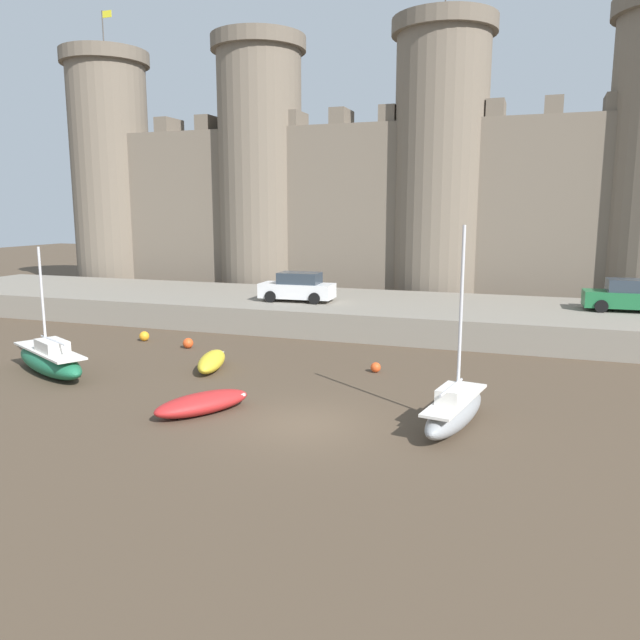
{
  "coord_description": "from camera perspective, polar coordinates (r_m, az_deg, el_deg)",
  "views": [
    {
      "loc": [
        6.43,
        -16.98,
        6.48
      ],
      "look_at": [
        -0.9,
        4.11,
        2.5
      ],
      "focal_mm": 35.0,
      "sensor_mm": 36.0,
      "label": 1
    }
  ],
  "objects": [
    {
      "name": "car_quay_centre_west",
      "position": [
        35.01,
        26.33,
        1.99
      ],
      "size": [
        4.17,
        2.02,
        1.62
      ],
      "color": "#1E6638",
      "rests_on": "quay_road"
    },
    {
      "name": "ground_plane",
      "position": [
        19.28,
        -1.5,
        -9.54
      ],
      "size": [
        160.0,
        160.0,
        0.0
      ],
      "primitive_type": "plane",
      "color": "#4C3D2D"
    },
    {
      "name": "mooring_buoy_mid_mud",
      "position": [
        25.23,
        5.11,
        -4.34
      ],
      "size": [
        0.41,
        0.41,
        0.41
      ],
      "primitive_type": "sphere",
      "color": "#E04C1E",
      "rests_on": "ground"
    },
    {
      "name": "rowboat_near_channel_left",
      "position": [
        20.55,
        -10.69,
        -7.45
      ],
      "size": [
        2.72,
        3.48,
        0.66
      ],
      "color": "red",
      "rests_on": "ground"
    },
    {
      "name": "sailboat_foreground_left",
      "position": [
        27.0,
        -23.47,
        -3.35
      ],
      "size": [
        5.47,
        3.73,
        5.04
      ],
      "color": "#1E6B47",
      "rests_on": "ground"
    },
    {
      "name": "car_quay_east",
      "position": [
        34.84,
        -2.05,
        3.0
      ],
      "size": [
        4.17,
        2.02,
        1.62
      ],
      "color": "silver",
      "rests_on": "quay_road"
    },
    {
      "name": "sailboat_near_channel_right",
      "position": [
        19.29,
        12.21,
        -8.0
      ],
      "size": [
        1.8,
        4.56,
        6.03
      ],
      "color": "gray",
      "rests_on": "ground"
    },
    {
      "name": "castle",
      "position": [
        43.4,
        10.88,
        12.3
      ],
      "size": [
        59.19,
        6.79,
        21.5
      ],
      "color": "#706354",
      "rests_on": "ground"
    },
    {
      "name": "mooring_buoy_near_shore",
      "position": [
        32.24,
        -15.77,
        -1.43
      ],
      "size": [
        0.49,
        0.49,
        0.49
      ],
      "primitive_type": "sphere",
      "color": "orange",
      "rests_on": "ground"
    },
    {
      "name": "mooring_buoy_near_channel",
      "position": [
        30.07,
        -11.97,
        -2.08
      ],
      "size": [
        0.49,
        0.49,
        0.49
      ],
      "primitive_type": "sphere",
      "color": "#E04C1E",
      "rests_on": "ground"
    },
    {
      "name": "quay_road",
      "position": [
        34.85,
        8.26,
        0.45
      ],
      "size": [
        64.41,
        10.0,
        1.39
      ],
      "primitive_type": "cube",
      "color": "gray",
      "rests_on": "ground"
    },
    {
      "name": "rowboat_midflat_right",
      "position": [
        25.87,
        -9.88,
        -3.71
      ],
      "size": [
        1.76,
        3.2,
        0.71
      ],
      "color": "yellow",
      "rests_on": "ground"
    }
  ]
}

